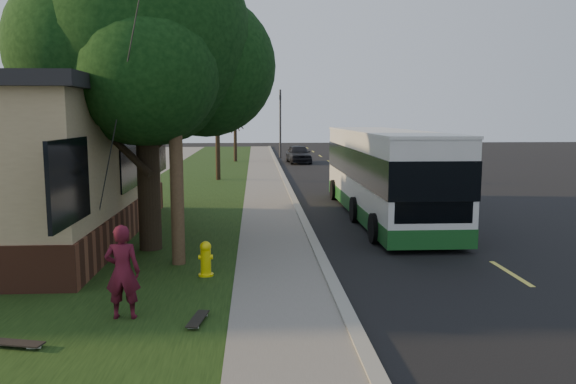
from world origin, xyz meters
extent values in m
plane|color=black|center=(0.00, 0.00, 0.00)|extent=(120.00, 120.00, 0.00)
cube|color=black|center=(4.00, 10.00, 0.01)|extent=(8.00, 80.00, 0.01)
cube|color=gray|center=(0.00, 10.00, 0.06)|extent=(0.25, 80.00, 0.12)
cube|color=slate|center=(-1.00, 10.00, 0.04)|extent=(2.00, 80.00, 0.08)
cube|color=black|center=(-4.50, 10.00, 0.04)|extent=(5.00, 80.00, 0.07)
cylinder|color=yellow|center=(-2.60, 0.00, 0.35)|extent=(0.22, 0.22, 0.55)
sphere|color=yellow|center=(-2.60, 0.00, 0.69)|extent=(0.24, 0.24, 0.24)
cylinder|color=yellow|center=(-2.60, 0.00, 0.47)|extent=(0.30, 0.10, 0.10)
cylinder|color=yellow|center=(-2.60, 0.00, 0.47)|extent=(0.10, 0.18, 0.10)
cylinder|color=yellow|center=(-2.60, 0.00, 0.09)|extent=(0.32, 0.32, 0.04)
cylinder|color=#473321|center=(-3.30, 1.00, 4.57)|extent=(0.30, 0.30, 9.00)
cylinder|color=#2D2D30|center=(-4.20, -0.10, 3.80)|extent=(2.52, 3.21, 7.60)
cylinder|color=black|center=(-4.20, 2.50, 2.07)|extent=(0.56, 0.56, 4.00)
sphere|color=black|center=(-4.20, 2.50, 5.27)|extent=(5.20, 5.20, 5.20)
sphere|color=black|center=(-2.80, 3.10, 4.67)|extent=(3.60, 3.60, 3.60)
sphere|color=black|center=(-5.40, 2.10, 4.97)|extent=(3.80, 3.80, 3.80)
sphere|color=black|center=(-3.90, 1.20, 4.37)|extent=(3.20, 3.20, 3.20)
sphere|color=black|center=(-4.80, 3.90, 5.67)|extent=(3.40, 3.40, 3.40)
sphere|color=black|center=(-3.30, 3.70, 6.27)|extent=(3.00, 3.00, 3.00)
cylinder|color=black|center=(-3.50, 18.00, 1.72)|extent=(0.24, 0.24, 3.30)
cylinder|color=black|center=(-3.50, 18.00, 3.37)|extent=(1.38, 0.57, 2.01)
cylinder|color=black|center=(-3.50, 18.00, 3.37)|extent=(0.74, 1.21, 1.58)
cylinder|color=black|center=(-3.50, 18.00, 3.37)|extent=(0.65, 1.05, 1.95)
cylinder|color=black|center=(-3.50, 18.00, 3.37)|extent=(1.28, 0.53, 1.33)
cylinder|color=black|center=(-3.50, 18.00, 3.37)|extent=(0.75, 1.21, 1.70)
cylinder|color=black|center=(-3.00, 30.00, 1.58)|extent=(0.24, 0.24, 3.03)
cylinder|color=black|center=(-3.00, 30.00, 3.10)|extent=(1.38, 0.57, 2.01)
cylinder|color=black|center=(-3.00, 30.00, 3.10)|extent=(0.74, 1.21, 1.58)
cylinder|color=black|center=(-3.00, 30.00, 3.10)|extent=(0.65, 1.05, 1.95)
cylinder|color=black|center=(-3.00, 30.00, 3.10)|extent=(1.28, 0.53, 1.33)
cylinder|color=black|center=(-3.00, 30.00, 3.10)|extent=(0.75, 1.21, 1.70)
cylinder|color=#2D2D30|center=(0.50, 34.00, 2.75)|extent=(0.16, 0.16, 5.50)
imported|color=black|center=(0.50, 34.00, 4.50)|extent=(0.18, 0.22, 1.10)
cube|color=silver|center=(2.78, 7.01, 1.66)|extent=(2.24, 10.76, 2.42)
cube|color=#17501E|center=(2.78, 7.01, 0.40)|extent=(2.26, 10.78, 0.49)
cube|color=black|center=(2.78, 7.01, 1.84)|extent=(2.28, 10.80, 0.99)
cube|color=black|center=(2.78, 1.66, 1.52)|extent=(1.94, 0.06, 1.43)
cube|color=yellow|center=(2.78, 1.67, 2.73)|extent=(1.43, 0.06, 0.31)
cube|color=#FFF2CC|center=(2.11, 1.65, 0.49)|extent=(0.22, 0.04, 0.13)
cube|color=#FFF2CC|center=(3.45, 1.65, 0.49)|extent=(0.22, 0.04, 0.13)
cube|color=silver|center=(2.78, 7.01, 2.89)|extent=(2.29, 10.81, 0.08)
cylinder|color=black|center=(1.66, 3.06, 0.41)|extent=(0.25, 0.82, 0.82)
cylinder|color=black|center=(3.90, 3.06, 0.41)|extent=(0.25, 0.82, 0.82)
cylinder|color=black|center=(1.66, 6.11, 0.41)|extent=(0.25, 0.82, 0.82)
cylinder|color=black|center=(3.90, 6.11, 0.41)|extent=(0.25, 0.82, 0.82)
cylinder|color=black|center=(1.66, 10.95, 0.41)|extent=(0.25, 0.82, 0.82)
cylinder|color=black|center=(3.90, 10.95, 0.41)|extent=(0.25, 0.82, 0.82)
imported|color=#4E0F1F|center=(-3.75, -2.43, 0.86)|extent=(0.58, 0.38, 1.59)
cube|color=black|center=(-2.50, -2.72, 0.13)|extent=(0.32, 0.81, 0.02)
cylinder|color=silver|center=(-2.55, -2.99, 0.09)|extent=(0.18, 0.08, 0.05)
cylinder|color=silver|center=(-2.45, -2.44, 0.09)|extent=(0.18, 0.08, 0.05)
cube|color=black|center=(-5.06, -3.56, 0.14)|extent=(0.90, 0.42, 0.02)
cylinder|color=silver|center=(-4.77, -3.64, 0.10)|extent=(0.10, 0.20, 0.05)
cube|color=black|center=(-9.25, 7.09, 0.59)|extent=(1.49, 1.29, 1.10)
cube|color=black|center=(-9.25, 7.09, 1.17)|extent=(1.55, 1.35, 0.07)
imported|color=black|center=(1.61, 29.08, 0.66)|extent=(1.80, 3.99, 1.33)
camera|label=1|loc=(-1.54, -11.57, 3.42)|focal=35.00mm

